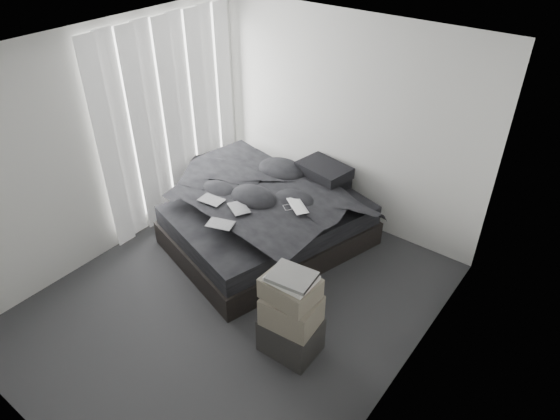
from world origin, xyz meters
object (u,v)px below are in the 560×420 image
Objects in this scene: laptop at (293,201)px; box_lower at (291,335)px; bed at (268,233)px; side_stand at (213,198)px.

box_lower is at bearing -20.35° from laptop.
bed is at bearing -154.50° from laptop.
laptop reaches higher than box_lower.
box_lower is at bearing -28.19° from bed.
side_stand is 2.35m from box_lower.
laptop reaches higher than bed.
laptop is 0.53× the size of side_stand.
laptop is 0.68× the size of box_lower.
laptop is at bearing 7.50° from bed.
box_lower is at bearing -28.53° from side_stand.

